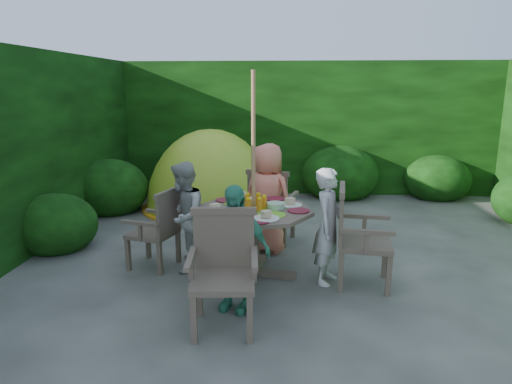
# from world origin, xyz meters

# --- Properties ---
(ground) EXTENTS (60.00, 60.00, 0.00)m
(ground) POSITION_xyz_m (0.00, 0.00, 0.00)
(ground) COLOR #43413C
(ground) RESTS_ON ground
(hedge_enclosure) EXTENTS (9.00, 9.00, 2.50)m
(hedge_enclosure) POSITION_xyz_m (0.00, 1.33, 1.25)
(hedge_enclosure) COLOR black
(hedge_enclosure) RESTS_ON ground
(patio_table) EXTENTS (1.48, 1.48, 0.91)m
(patio_table) POSITION_xyz_m (-0.75, -0.48, 0.64)
(patio_table) COLOR #4A3C30
(patio_table) RESTS_ON ground
(parasol_pole) EXTENTS (0.05, 0.05, 2.20)m
(parasol_pole) POSITION_xyz_m (-0.75, -0.48, 1.10)
(parasol_pole) COLOR #9C683E
(parasol_pole) RESTS_ON ground
(garden_chair_right) EXTENTS (0.60, 0.66, 1.00)m
(garden_chair_right) POSITION_xyz_m (0.32, -0.64, 0.54)
(garden_chair_right) COLOR #4A3C30
(garden_chair_right) RESTS_ON ground
(garden_chair_left) EXTENTS (0.60, 0.64, 0.89)m
(garden_chair_left) POSITION_xyz_m (-1.85, -0.33, 0.47)
(garden_chair_left) COLOR #4A3C30
(garden_chair_left) RESTS_ON ground
(garden_chair_back) EXTENTS (0.69, 0.64, 0.96)m
(garden_chair_back) POSITION_xyz_m (-0.60, 0.61, 0.51)
(garden_chair_back) COLOR #4A3C30
(garden_chair_back) RESTS_ON ground
(garden_chair_front) EXTENTS (0.62, 0.57, 0.97)m
(garden_chair_front) POSITION_xyz_m (-0.93, -1.56, 0.52)
(garden_chair_front) COLOR #4A3C30
(garden_chair_front) RESTS_ON ground
(child_right) EXTENTS (0.43, 0.52, 1.23)m
(child_right) POSITION_xyz_m (0.04, -0.60, 0.62)
(child_right) COLOR silver
(child_right) RESTS_ON ground
(child_left) EXTENTS (0.49, 0.62, 1.24)m
(child_left) POSITION_xyz_m (-1.55, -0.36, 0.62)
(child_left) COLOR #A1A19B
(child_left) RESTS_ON ground
(child_back) EXTENTS (0.79, 0.69, 1.37)m
(child_back) POSITION_xyz_m (-0.64, 0.31, 0.68)
(child_back) COLOR #FF8469
(child_back) RESTS_ON ground
(child_front) EXTENTS (0.76, 0.50, 1.19)m
(child_front) POSITION_xyz_m (-0.87, -1.27, 0.60)
(child_front) COLOR #45A17E
(child_front) RESTS_ON ground
(dome_tent) EXTENTS (2.60, 2.60, 2.69)m
(dome_tent) POSITION_xyz_m (-1.70, 2.38, 0.00)
(dome_tent) COLOR #A9BF24
(dome_tent) RESTS_ON ground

